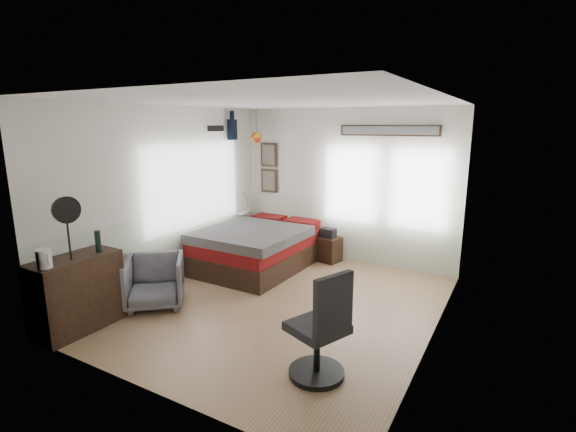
% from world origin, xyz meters
% --- Properties ---
extents(ground_plane, '(4.00, 4.50, 0.01)m').
position_xyz_m(ground_plane, '(0.00, 0.00, -0.01)').
color(ground_plane, '#916D4A').
extents(room_shell, '(4.02, 4.52, 2.71)m').
position_xyz_m(room_shell, '(-0.08, 0.19, 1.61)').
color(room_shell, silver).
rests_on(room_shell, ground_plane).
extents(wall_decor, '(3.55, 1.32, 1.44)m').
position_xyz_m(wall_decor, '(-1.10, 1.96, 2.10)').
color(wall_decor, '#412C1A').
rests_on(wall_decor, room_shell).
extents(bed, '(1.62, 2.21, 0.70)m').
position_xyz_m(bed, '(-1.12, 1.17, 0.34)').
color(bed, black).
rests_on(bed, ground_plane).
extents(dresser, '(0.48, 1.00, 0.90)m').
position_xyz_m(dresser, '(-1.74, -1.80, 0.45)').
color(dresser, black).
rests_on(dresser, ground_plane).
extents(armchair, '(1.04, 1.04, 0.68)m').
position_xyz_m(armchair, '(-1.45, -0.87, 0.34)').
color(armchair, slate).
rests_on(armchair, ground_plane).
extents(nightstand, '(0.50, 0.43, 0.44)m').
position_xyz_m(nightstand, '(-0.20, 2.02, 0.22)').
color(nightstand, black).
rests_on(nightstand, ground_plane).
extents(task_chair, '(0.64, 0.64, 1.10)m').
position_xyz_m(task_chair, '(1.22, -1.29, 0.45)').
color(task_chair, black).
rests_on(task_chair, ground_plane).
extents(kettle, '(0.18, 0.15, 0.20)m').
position_xyz_m(kettle, '(-1.65, -2.18, 1.00)').
color(kettle, silver).
rests_on(kettle, dresser).
extents(bottle, '(0.07, 0.07, 0.27)m').
position_xyz_m(bottle, '(-1.65, -1.52, 1.03)').
color(bottle, black).
rests_on(bottle, dresser).
extents(stand_fan, '(0.12, 0.30, 0.74)m').
position_xyz_m(stand_fan, '(-1.64, -1.88, 1.48)').
color(stand_fan, black).
rests_on(stand_fan, dresser).
extents(black_bag, '(0.29, 0.20, 0.16)m').
position_xyz_m(black_bag, '(-0.20, 2.02, 0.52)').
color(black_bag, black).
rests_on(black_bag, nightstand).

